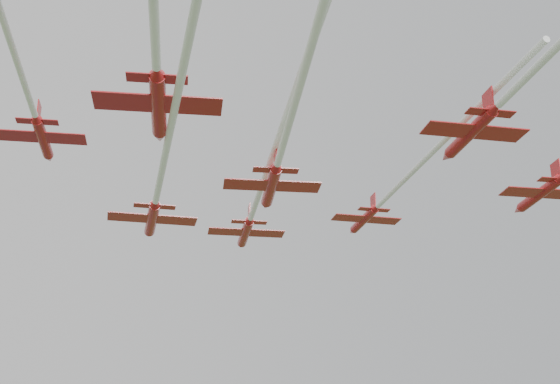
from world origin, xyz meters
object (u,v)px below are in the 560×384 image
jet_row4_left (156,44)px  jet_row2_left (164,159)px  jet_row3_mid (294,105)px  jet_row3_left (23,78)px  jet_lead (260,191)px  jet_row2_right (395,189)px

jet_row4_left → jet_row2_left: bearing=89.0°
jet_row3_mid → jet_row4_left: size_ratio=1.45×
jet_row2_left → jet_row3_mid: 14.46m
jet_row3_mid → jet_row4_left: jet_row3_mid is taller
jet_row3_left → jet_row4_left: 15.72m
jet_lead → jet_row3_mid: (-8.76, -22.49, -2.19)m
jet_row2_left → jet_row3_mid: size_ratio=1.01×
jet_lead → jet_row2_left: 16.79m
jet_lead → jet_row2_left: bearing=-126.8°
jet_row2_right → jet_row4_left: bearing=-134.8°
jet_row4_left → jet_row3_left: bearing=133.4°
jet_row3_mid → jet_row4_left: (-12.26, -3.49, -0.24)m
jet_row3_left → jet_row3_mid: 21.17m
jet_lead → jet_row4_left: 33.50m
jet_lead → jet_row2_left: size_ratio=0.91×
jet_row2_right → jet_lead: bearing=162.0°
jet_row2_left → jet_row3_mid: (5.17, -13.49, 0.45)m
jet_row3_left → jet_row2_left: bearing=32.2°
jet_row2_left → jet_row4_left: bearing=-96.2°
jet_row2_right → jet_row3_left: 38.51m
jet_row3_left → jet_lead: bearing=44.0°
jet_lead → jet_row3_mid: size_ratio=0.91×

